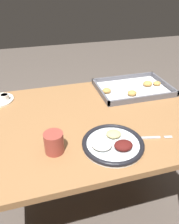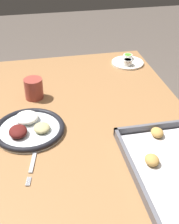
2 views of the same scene
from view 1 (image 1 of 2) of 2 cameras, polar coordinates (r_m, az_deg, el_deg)
name	(u,v)px [view 1 (image 1 of 2)]	position (r m, az deg, el deg)	size (l,w,h in m)	color
ground_plane	(87,208)	(1.62, -0.57, -23.70)	(8.00, 8.00, 0.00)	#564C44
dining_table	(87,135)	(1.15, -0.74, -6.14)	(1.18, 0.80, 0.74)	olive
dinner_plate	(113,143)	(0.91, 6.06, -8.17)	(0.26, 0.26, 0.04)	silver
fork	(148,138)	(0.99, 15.08, -6.50)	(0.19, 0.05, 0.00)	#B2B2B7
baking_tray	(133,88)	(1.37, 11.41, 6.10)	(0.43, 0.31, 0.04)	#595960
drinking_cup	(54,143)	(0.88, -9.26, -7.90)	(0.08, 0.08, 0.09)	#993D33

